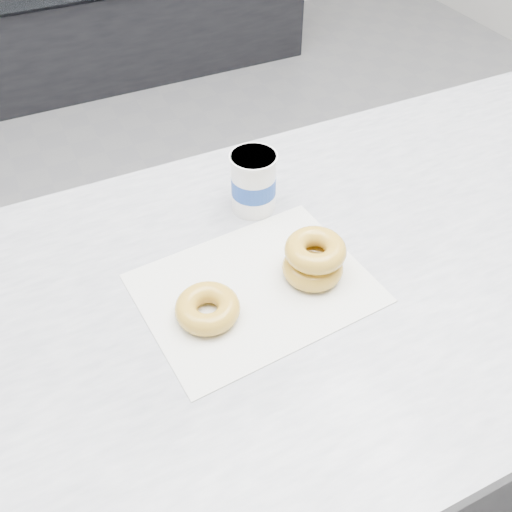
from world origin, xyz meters
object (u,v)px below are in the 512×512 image
Objects in this scene: donut_single at (208,308)px; coffee_cup at (254,182)px; donut_stack at (314,259)px; counter at (351,396)px.

donut_single is 0.87× the size of coffee_cup.
donut_single is 0.18m from donut_stack.
donut_stack reaches higher than donut_single.
coffee_cup is at bearing 93.60° from donut_stack.
coffee_cup reaches higher than counter.
coffee_cup reaches higher than donut_single.
donut_stack is (-0.13, -0.00, 0.48)m from counter.
counter is at bearing -40.22° from coffee_cup.
coffee_cup is at bearing 128.17° from counter.
donut_single is (-0.31, -0.01, 0.47)m from counter.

